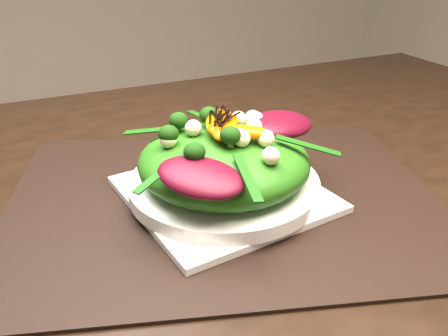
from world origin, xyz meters
name	(u,v)px	position (x,y,z in m)	size (l,w,h in m)	color
dining_table	(197,187)	(0.00, 0.00, 0.73)	(1.60, 0.90, 0.75)	black
placemat	(224,198)	(0.01, -0.08, 0.75)	(0.55, 0.42, 0.00)	black
plate_base	(224,194)	(0.01, -0.08, 0.76)	(0.23, 0.23, 0.01)	white
salad_bowl	(224,185)	(0.01, -0.08, 0.77)	(0.24, 0.24, 0.02)	white
lettuce_mound	(224,161)	(0.01, -0.08, 0.81)	(0.22, 0.22, 0.07)	#286011
radicchio_leaf	(282,124)	(0.09, -0.07, 0.84)	(0.10, 0.06, 0.02)	#3E0612
orange_segment	(199,123)	(-0.01, -0.05, 0.85)	(0.06, 0.02, 0.02)	#F76104
broccoli_floret	(175,124)	(-0.04, -0.05, 0.85)	(0.03, 0.03, 0.03)	black
macadamia_nut	(268,133)	(0.05, -0.11, 0.85)	(0.02, 0.02, 0.02)	beige
balsamic_drizzle	(199,117)	(-0.01, -0.05, 0.86)	(0.05, 0.00, 0.00)	black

